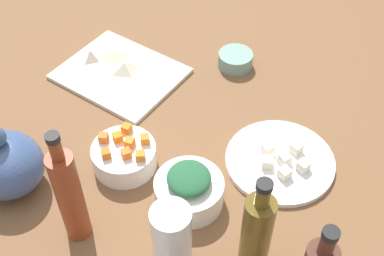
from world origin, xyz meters
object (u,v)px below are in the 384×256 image
Objects in this scene: teapot at (5,164)px; bottle_3 at (69,195)px; bowl_greens at (189,192)px; bowl_carrots at (124,157)px; plate_tofu at (280,161)px; drinking_glass_0 at (172,238)px; bottle_2 at (256,234)px; bowl_small_side at (235,60)px; cutting_board at (120,74)px.

bottle_3 is at bearing -179.00° from teapot.
bowl_carrots is at bearing 2.67° from bowl_greens.
bowl_greens reaches higher than plate_tofu.
bottle_2 is at bearing -145.52° from drinking_glass_0.
bowl_greens is 0.80× the size of teapot.
plate_tofu is 0.97× the size of bottle_2.
bottle_3 is 19.17cm from drinking_glass_0.
teapot is 19.48cm from bottle_3.
drinking_glass_0 is (-17.85, -5.82, -3.90)cm from bottle_3.
bottle_2 is (-17.22, 4.11, 6.99)cm from bowl_greens.
bowl_small_side is at bearing -68.32° from bowl_greens.
bottle_2 reaches higher than teapot.
bottle_3 is at bearing 59.74° from plate_tofu.
bowl_greens is 36.24cm from teapot.
cutting_board is at bearing -45.27° from bowl_carrots.
plate_tofu is 1.70× the size of bowl_greens.
bowl_greens is (-36.66, 19.82, 2.44)cm from cutting_board.
bowl_small_side is (-20.70, -20.33, 1.41)cm from cutting_board.
cutting_board is at bearing -57.14° from bottle_3.
cutting_board is 1.90× the size of drinking_glass_0.
bottle_3 reaches higher than drinking_glass_0.
bowl_greens is 23.30cm from bottle_3.
bowl_carrots is (25.65, 19.95, 2.00)cm from plate_tofu.
bottle_3 reaches higher than teapot.
cutting_board is 53.40cm from drinking_glass_0.
teapot is at bearing 9.51° from drinking_glass_0.
bowl_greens is (9.38, 19.19, 2.34)cm from plate_tofu.
cutting_board is at bearing -28.40° from bowl_greens.
bowl_small_side is at bearing -135.52° from cutting_board.
bowl_carrots is 0.50× the size of bottle_3.
teapot reaches higher than drinking_glass_0.
bowl_greens reaches higher than bowl_small_side.
teapot is (40.49, 37.45, 5.79)cm from plate_tofu.
bowl_carrots is at bearing 37.88° from plate_tofu.
bowl_greens is at bearing -65.29° from drinking_glass_0.
bowl_carrots is (-20.39, 20.58, 2.10)cm from cutting_board.
cutting_board is 2.13× the size of bowl_carrots.
bowl_carrots reaches higher than cutting_board.
bowl_carrots is (16.28, 0.76, -0.34)cm from bowl_greens.
bowl_small_side is at bearing -86.37° from bottle_3.
plate_tofu is 1.36× the size of teapot.
teapot is at bearing 98.29° from cutting_board.
bottle_3 is (-3.69, 58.08, 9.44)cm from bowl_small_side.
teapot is 0.71× the size of bottle_2.
drinking_glass_0 reaches higher than cutting_board.
bowl_small_side is 58.95cm from bottle_3.
teapot is at bearing 42.77° from plate_tofu.
drinking_glass_0 reaches higher than plate_tofu.
drinking_glass_0 is (-36.68, -6.15, 1.07)cm from teapot.
bottle_2 reaches higher than bowl_carrots.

